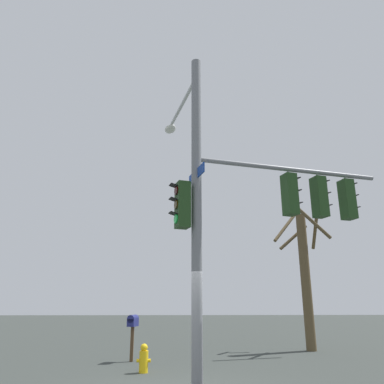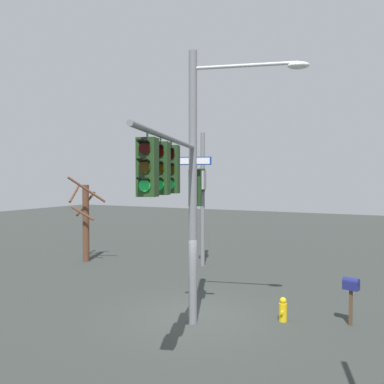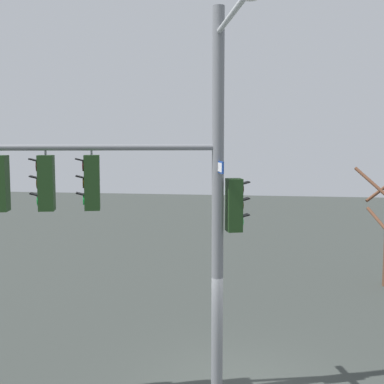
{
  "view_description": "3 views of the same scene",
  "coord_description": "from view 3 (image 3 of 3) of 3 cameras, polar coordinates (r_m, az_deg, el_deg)",
  "views": [
    {
      "loc": [
        0.09,
        -8.23,
        1.89
      ],
      "look_at": [
        0.32,
        0.58,
        4.48
      ],
      "focal_mm": 34.31,
      "sensor_mm": 36.0,
      "label": 1
    },
    {
      "loc": [
        10.85,
        5.38,
        4.31
      ],
      "look_at": [
        0.7,
        0.33,
        3.92
      ],
      "focal_mm": 37.06,
      "sensor_mm": 36.0,
      "label": 2
    },
    {
      "loc": [
        -0.61,
        10.5,
        5.32
      ],
      "look_at": [
        1.0,
        -0.07,
        4.26
      ],
      "focal_mm": 47.17,
      "sensor_mm": 36.0,
      "label": 3
    }
  ],
  "objects": [
    {
      "name": "main_signal_pole_assembly",
      "position": [
        10.09,
        -4.1,
        0.91
      ],
      "size": [
        6.12,
        3.75,
        8.02
      ],
      "rotation": [
        0.0,
        0.0,
        0.26
      ],
      "color": "slate",
      "rests_on": "ground"
    }
  ]
}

